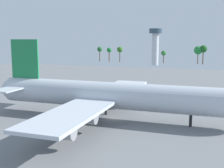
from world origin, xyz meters
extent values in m
plane|color=slate|center=(0.00, 0.00, 0.00)|extent=(271.09, 271.09, 0.00)
cylinder|color=silver|center=(0.00, 0.00, 6.24)|extent=(61.59, 6.76, 6.76)
sphere|color=silver|center=(-30.79, 0.00, 6.24)|extent=(5.75, 5.75, 5.75)
cube|color=#1E7F47|center=(-25.87, 0.00, 15.03)|extent=(8.62, 0.50, 10.82)
cube|color=silver|center=(-27.10, -5.37, 7.26)|extent=(5.54, 10.14, 0.36)
cube|color=silver|center=(-27.10, 5.37, 7.26)|extent=(5.54, 10.14, 0.36)
cube|color=silver|center=(-3.08, -16.56, 5.23)|extent=(10.47, 29.05, 0.70)
cube|color=silver|center=(-3.08, 16.56, 5.23)|extent=(10.47, 29.05, 0.70)
cylinder|color=gray|center=(-2.08, -12.20, 3.46)|extent=(5.41, 2.84, 2.84)
cylinder|color=gray|center=(-2.08, -22.95, 3.46)|extent=(5.41, 2.84, 2.84)
cylinder|color=gray|center=(-2.08, 12.20, 3.46)|extent=(5.41, 2.84, 2.84)
cylinder|color=gray|center=(-2.08, 22.95, 3.46)|extent=(5.41, 2.84, 2.84)
cylinder|color=black|center=(19.71, 0.00, 1.43)|extent=(0.70, 0.70, 2.86)
cylinder|color=black|center=(-3.08, -3.72, 1.43)|extent=(0.70, 0.70, 2.86)
cylinder|color=black|center=(-3.08, 3.72, 1.43)|extent=(0.70, 0.70, 2.86)
cylinder|color=silver|center=(-19.43, 158.48, 12.35)|extent=(5.25, 5.25, 24.70)
cylinder|color=#334756|center=(-19.43, 158.48, 26.54)|extent=(9.98, 9.98, 3.68)
cylinder|color=#51381E|center=(-74.31, 179.17, 4.86)|extent=(0.68, 0.68, 9.71)
sphere|color=#215F2B|center=(-74.31, 179.17, 11.08)|extent=(4.57, 4.57, 4.57)
cylinder|color=#51381E|center=(-65.09, 179.17, 4.62)|extent=(0.81, 0.81, 9.23)
sphere|color=#207532|center=(-65.09, 179.17, 10.55)|extent=(4.38, 4.38, 4.38)
cylinder|color=#51381E|center=(-55.03, 179.17, 4.78)|extent=(0.68, 0.68, 9.57)
sphere|color=#306C22|center=(-55.03, 179.17, 11.07)|extent=(5.00, 5.00, 5.00)
cylinder|color=#51381E|center=(-16.10, 179.17, 3.60)|extent=(0.69, 0.69, 7.20)
sphere|color=#307036|center=(-16.10, 179.17, 8.48)|extent=(4.27, 4.27, 4.27)
cylinder|color=#51381E|center=(11.89, 179.17, 4.61)|extent=(0.65, 0.65, 9.22)
sphere|color=#227B35|center=(11.89, 179.17, 11.25)|extent=(6.76, 6.76, 6.76)
cylinder|color=#51381E|center=(15.94, 179.17, 5.31)|extent=(0.80, 0.80, 10.62)
sphere|color=#1C5720|center=(15.94, 179.17, 12.41)|extent=(5.97, 5.97, 5.97)
camera|label=1|loc=(24.10, -69.19, 20.62)|focal=46.78mm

